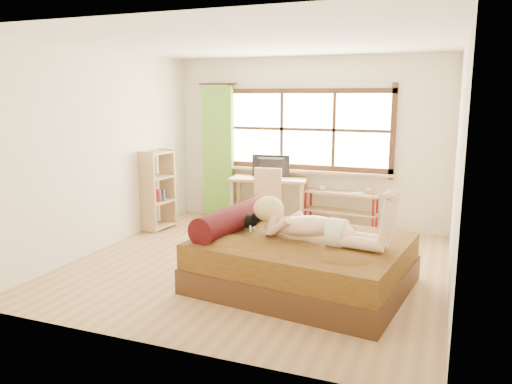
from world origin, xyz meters
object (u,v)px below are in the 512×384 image
at_px(kitten, 246,219).
at_px(chair, 266,196).
at_px(bed, 298,260).
at_px(woman, 316,212).
at_px(desk, 269,184).
at_px(bookshelf, 158,190).
at_px(pipe_shelf, 341,202).

bearing_deg(kitten, chair, 111.20).
xyz_separation_m(bed, kitten, (-0.67, 0.09, 0.38)).
xyz_separation_m(bed, woman, (0.20, -0.06, 0.58)).
xyz_separation_m(kitten, desk, (-0.56, 2.34, -0.01)).
bearing_deg(bookshelf, kitten, -28.52).
bearing_deg(chair, kitten, -84.28).
xyz_separation_m(kitten, bookshelf, (-2.09, 1.41, -0.05)).
distance_m(kitten, desk, 2.41).
height_order(woman, bookshelf, bookshelf).
distance_m(desk, pipe_shelf, 1.20).
bearing_deg(desk, chair, -83.96).
bearing_deg(woman, pipe_shelf, 103.37).
distance_m(bed, bookshelf, 3.15).
xyz_separation_m(woman, chair, (-1.34, 2.13, -0.34)).
height_order(kitten, pipe_shelf, kitten).
distance_m(pipe_shelf, bookshelf, 2.91).
height_order(bed, desk, bed).
xyz_separation_m(woman, pipe_shelf, (-0.25, 2.61, -0.44)).
xyz_separation_m(woman, bookshelf, (-2.96, 1.56, -0.24)).
relative_size(woman, chair, 1.58).
bearing_deg(bed, kitten, 179.92).
relative_size(bed, bookshelf, 1.93).
relative_size(kitten, pipe_shelf, 0.27).
relative_size(kitten, desk, 0.25).
distance_m(desk, chair, 0.40).
relative_size(desk, bookshelf, 1.04).
bearing_deg(chair, desk, 96.04).
height_order(woman, chair, woman).
bearing_deg(pipe_shelf, bed, -82.49).
xyz_separation_m(desk, chair, (0.09, -0.36, -0.13)).
bearing_deg(woman, bed, 172.10).
bearing_deg(chair, woman, -65.48).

